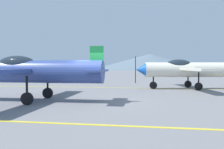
# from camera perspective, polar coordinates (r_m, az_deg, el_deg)

# --- Properties ---
(ground_plane) EXTENTS (400.00, 400.00, 0.00)m
(ground_plane) POSITION_cam_1_polar(r_m,az_deg,el_deg) (11.97, -3.17, -6.76)
(ground_plane) COLOR slate
(apron_line_near) EXTENTS (80.00, 0.16, 0.01)m
(apron_line_near) POSITION_cam_1_polar(r_m,az_deg,el_deg) (7.68, -10.54, -11.72)
(apron_line_near) COLOR yellow
(apron_line_near) RESTS_ON ground_plane
(apron_line_far) EXTENTS (80.00, 0.16, 0.01)m
(apron_line_far) POSITION_cam_1_polar(r_m,az_deg,el_deg) (19.76, 1.76, -3.27)
(apron_line_far) COLOR yellow
(apron_line_far) RESTS_ON ground_plane
(airplane_near) EXTENTS (8.18, 9.43, 2.84)m
(airplane_near) POSITION_cam_1_polar(r_m,az_deg,el_deg) (12.95, -19.69, 0.89)
(airplane_near) COLOR #33478C
(airplane_near) RESTS_ON ground_plane
(airplane_mid) EXTENTS (8.28, 9.48, 2.84)m
(airplane_mid) POSITION_cam_1_polar(r_m,az_deg,el_deg) (19.74, 17.72, 1.25)
(airplane_mid) COLOR silver
(airplane_mid) RESTS_ON ground_plane
(hill_left) EXTENTS (87.43, 87.43, 7.11)m
(hill_left) POSITION_cam_1_polar(r_m,az_deg,el_deg) (146.61, -20.87, 2.55)
(hill_left) COLOR slate
(hill_left) RESTS_ON ground_plane
(hill_centerleft) EXTENTS (66.31, 66.31, 8.85)m
(hill_centerleft) POSITION_cam_1_polar(r_m,az_deg,el_deg) (134.87, 9.24, 3.09)
(hill_centerleft) COLOR slate
(hill_centerleft) RESTS_ON ground_plane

